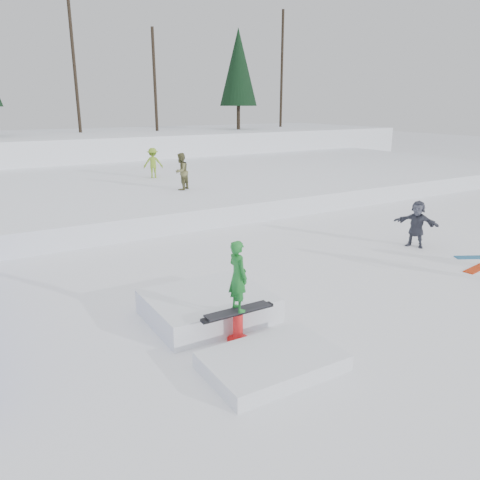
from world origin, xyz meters
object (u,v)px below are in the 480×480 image
walker_olive (181,171)px  walker_ygreen (153,163)px  spectator_dark (417,224)px  jib_rail_feature (224,316)px

walker_olive → walker_ygreen: (0.21, 4.08, -0.05)m
walker_olive → spectator_dark: walker_olive is taller
walker_olive → jib_rail_feature: size_ratio=0.38×
spectator_dark → jib_rail_feature: 8.63m
walker_olive → spectator_dark: size_ratio=1.07×
walker_ygreen → jib_rail_feature: walker_ygreen is taller
jib_rail_feature → walker_olive: bearing=69.7°
walker_olive → walker_ygreen: bearing=-129.8°
walker_ygreen → jib_rail_feature: size_ratio=0.36×
walker_olive → jib_rail_feature: 12.55m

